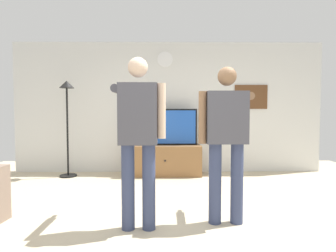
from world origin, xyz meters
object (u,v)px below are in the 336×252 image
Objects in this scene: person_standing_nearer_lamp at (138,132)px; person_standing_nearer_couch at (226,134)px; wall_clock at (165,59)px; television at (165,127)px; framed_picture at (251,97)px; floor_lamp at (67,108)px; tv_stand at (165,160)px.

person_standing_nearer_lamp is 1.04× the size of person_standing_nearer_couch.
wall_clock reaches higher than person_standing_nearer_lamp.
wall_clock is at bearing 90.00° from television.
wall_clock is 3.09m from person_standing_nearer_couch.
wall_clock is (0.00, 0.24, 1.39)m from television.
person_standing_nearer_lamp is at bearing -125.99° from framed_picture.
person_standing_nearer_lamp is (-0.28, -2.86, -1.30)m from wall_clock.
wall_clock is at bearing 12.21° from floor_lamp.
person_standing_nearer_couch reaches higher than tv_stand.
floor_lamp is at bearing -167.79° from wall_clock.
person_standing_nearer_couch is (0.69, -2.41, 0.71)m from tv_stand.
person_standing_nearer_couch is at bearing -74.10° from tv_stand.
person_standing_nearer_lamp reaches higher than person_standing_nearer_couch.
wall_clock is 1.95m from framed_picture.
person_standing_nearer_lamp is at bearing -96.31° from tv_stand.
person_standing_nearer_lamp is at bearing -56.67° from floor_lamp.
framed_picture is (1.79, 0.00, -0.77)m from wall_clock.
person_standing_nearer_couch is (0.69, -2.70, -1.34)m from wall_clock.
tv_stand is at bearing 3.61° from floor_lamp.
framed_picture is at bearing 54.01° from person_standing_nearer_lamp.
floor_lamp is (-1.89, -0.41, -1.01)m from wall_clock.
person_standing_nearer_couch is (0.69, -2.46, 0.05)m from television.
tv_stand is at bearing 83.69° from person_standing_nearer_lamp.
wall_clock is at bearing 104.26° from person_standing_nearer_couch.
framed_picture is 3.58m from person_standing_nearer_lamp.
person_standing_nearer_lamp is (-0.28, -2.57, 0.74)m from tv_stand.
wall_clock reaches higher than tv_stand.
television is (0.00, 0.05, 0.66)m from tv_stand.
television is 4.06× the size of wall_clock.
tv_stand is 2.69m from person_standing_nearer_lamp.
television is 2.63m from person_standing_nearer_lamp.
television is at bearing 90.00° from tv_stand.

